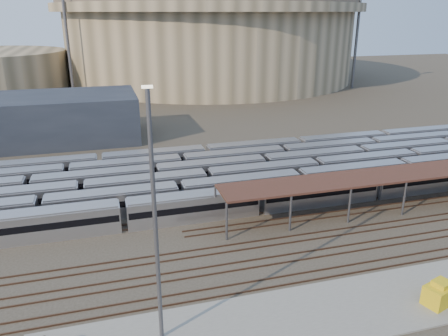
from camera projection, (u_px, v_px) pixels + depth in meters
name	position (u px, v px, depth m)	size (l,w,h in m)	color
ground	(289.00, 236.00, 55.64)	(420.00, 420.00, 0.00)	#383026
apron	(306.00, 317.00, 40.73)	(50.00, 9.00, 0.20)	gray
subway_trains	(253.00, 173.00, 72.18)	(128.42, 23.90, 3.60)	#ACACB1
inspection_shed	(420.00, 172.00, 63.28)	(60.30, 6.00, 5.30)	#504F54
empty_tracks	(307.00, 255.00, 51.08)	(170.00, 9.62, 0.18)	#4C3323
stadium	(209.00, 38.00, 183.29)	(124.00, 124.00, 32.50)	tan
service_building	(38.00, 119.00, 94.67)	(42.00, 20.00, 10.00)	#1E232D
floodlight_0	(67.00, 33.00, 140.48)	(4.00, 1.00, 38.40)	#504F54
floodlight_2	(357.00, 31.00, 157.33)	(4.00, 1.00, 38.40)	#504F54
floodlight_3	(121.00, 27.00, 190.92)	(4.00, 1.00, 38.40)	#504F54
yard_light_pole	(155.00, 223.00, 34.41)	(0.81, 0.36, 21.84)	#504F54
yellow_equipment	(440.00, 294.00, 42.17)	(3.17, 1.98, 1.98)	gold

